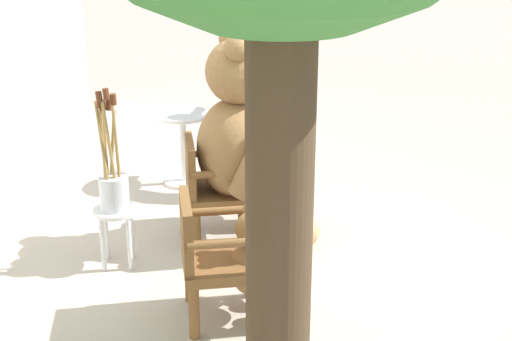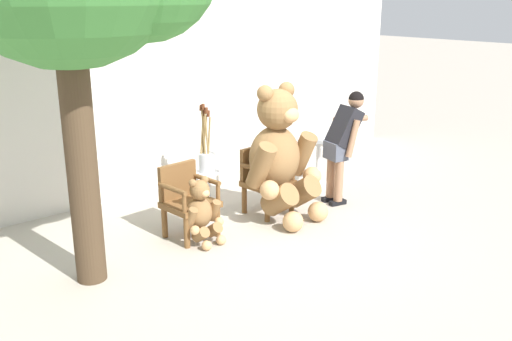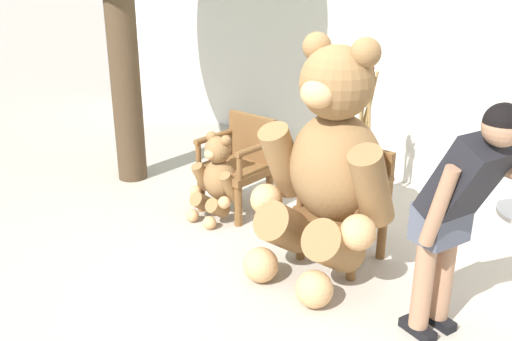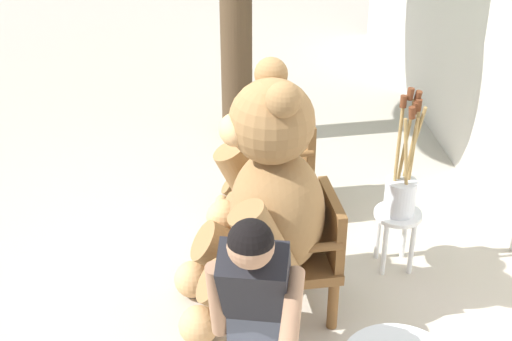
{
  "view_description": "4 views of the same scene",
  "coord_description": "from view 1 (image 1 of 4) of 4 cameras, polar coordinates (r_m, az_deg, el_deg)",
  "views": [
    {
      "loc": [
        -4.78,
        0.64,
        2.58
      ],
      "look_at": [
        0.07,
        0.32,
        0.79
      ],
      "focal_mm": 50.0,
      "sensor_mm": 36.0,
      "label": 1
    },
    {
      "loc": [
        -4.08,
        -4.68,
        2.75
      ],
      "look_at": [
        -0.01,
        0.1,
        0.82
      ],
      "focal_mm": 40.0,
      "sensor_mm": 36.0,
      "label": 2
    },
    {
      "loc": [
        2.97,
        -2.59,
        2.22
      ],
      "look_at": [
        0.02,
        0.24,
        0.66
      ],
      "focal_mm": 40.0,
      "sensor_mm": 36.0,
      "label": 3
    },
    {
      "loc": [
        4.35,
        0.03,
        3.19
      ],
      "look_at": [
        0.0,
        0.38,
        0.73
      ],
      "focal_mm": 50.0,
      "sensor_mm": 36.0,
      "label": 4
    }
  ],
  "objects": [
    {
      "name": "person_visitor",
      "position": [
        6.67,
        -0.27,
        5.72
      ],
      "size": [
        0.83,
        0.48,
        1.53
      ],
      "color": "black",
      "rests_on": "ground"
    },
    {
      "name": "round_side_table",
      "position": [
        7.02,
        -5.85,
        2.44
      ],
      "size": [
        0.56,
        0.56,
        0.72
      ],
      "color": "silver",
      "rests_on": "ground"
    },
    {
      "name": "teddy_bear_large",
      "position": [
        5.68,
        -0.88,
        2.41
      ],
      "size": [
        1.04,
        1.01,
        1.72
      ],
      "color": "olive",
      "rests_on": "ground"
    },
    {
      "name": "ground_plane",
      "position": [
        5.47,
        3.43,
        -7.94
      ],
      "size": [
        60.0,
        60.0,
        0.0
      ],
      "primitive_type": "plane",
      "color": "#B2A899"
    },
    {
      "name": "teddy_bear_small",
      "position": [
        4.73,
        0.04,
        -7.47
      ],
      "size": [
        0.47,
        0.46,
        0.78
      ],
      "color": "olive",
      "rests_on": "ground"
    },
    {
      "name": "white_stool",
      "position": [
        5.5,
        -11.11,
        -4.03
      ],
      "size": [
        0.34,
        0.34,
        0.46
      ],
      "color": "silver",
      "rests_on": "ground"
    },
    {
      "name": "brush_bucket",
      "position": [
        5.38,
        -11.38,
        -0.88
      ],
      "size": [
        0.22,
        0.22,
        0.94
      ],
      "color": "silver",
      "rests_on": "white_stool"
    },
    {
      "name": "wooden_chair_left",
      "position": [
        4.68,
        -3.45,
        -6.75
      ],
      "size": [
        0.6,
        0.56,
        0.86
      ],
      "color": "brown",
      "rests_on": "ground"
    },
    {
      "name": "wooden_chair_right",
      "position": [
        5.79,
        -3.56,
        -1.28
      ],
      "size": [
        0.6,
        0.56,
        0.86
      ],
      "color": "brown",
      "rests_on": "ground"
    }
  ]
}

